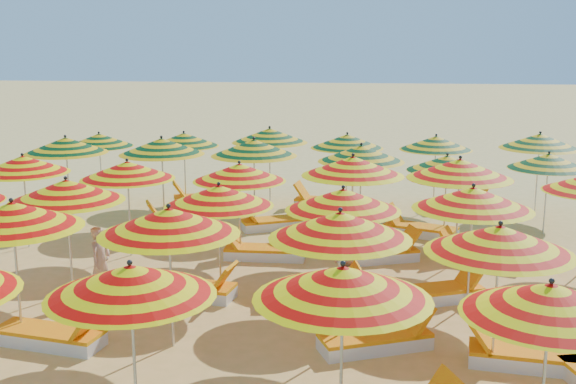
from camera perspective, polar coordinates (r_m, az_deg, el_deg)
The scene contains 46 objects.
ground at distance 14.41m, azimuth -0.23°, elevation -6.65°, with size 120.00×120.00×0.00m, color #F5C36D.
umbrella_2 at distance 8.66m, azimuth -12.34°, elevation -6.87°, with size 2.16×2.16×2.13m.
umbrella_3 at distance 8.25m, azimuth 4.35°, elevation -7.17°, with size 2.63×2.63×2.19m.
umbrella_4 at distance 8.48m, azimuth 20.01°, elevation -8.01°, with size 2.20×2.20×2.09m.
umbrella_7 at distance 11.75m, azimuth -20.96°, elevation -1.72°, with size 2.16×2.16×2.27m.
umbrella_8 at distance 10.83m, azimuth -9.39°, elevation -2.29°, with size 2.62×2.62×2.25m.
umbrella_9 at distance 10.52m, azimuth 4.14°, elevation -2.64°, with size 2.48×2.48×2.24m.
umbrella_10 at distance 10.36m, azimuth 16.38°, elevation -3.60°, with size 2.32×2.32×2.19m.
umbrella_13 at distance 13.57m, azimuth -17.11°, elevation 0.12°, with size 2.68×2.68×2.21m.
umbrella_14 at distance 13.02m, azimuth -5.48°, elevation -0.29°, with size 2.24×2.24×2.11m.
umbrella_15 at distance 12.51m, azimuth 4.38°, elevation -0.61°, with size 2.63×2.63×2.15m.
umbrella_16 at distance 12.75m, azimuth 14.41°, elevation -0.49°, with size 2.48×2.48×2.21m.
umbrella_18 at distance 16.95m, azimuth -20.22°, elevation 2.06°, with size 2.60×2.60×2.15m.
umbrella_19 at distance 15.66m, azimuth -12.58°, elevation 1.69°, with size 2.66×2.66×2.13m.
umbrella_20 at distance 15.23m, azimuth -3.87°, elevation 1.56°, with size 2.62×2.62×2.10m.
umbrella_21 at distance 15.07m, azimuth 5.15°, elevation 2.05°, with size 2.56×2.56×2.29m.
umbrella_22 at distance 15.07m, azimuth 13.42°, elevation 1.80°, with size 2.33×2.33×2.30m.
umbrella_24 at distance 19.10m, azimuth -17.16°, elevation 3.55°, with size 2.43×2.43×2.23m.
umbrella_25 at distance 18.19m, azimuth -9.95°, elevation 3.58°, with size 2.70×2.70×2.25m.
umbrella_26 at distance 17.70m, azimuth -2.71°, elevation 3.51°, with size 2.76×2.76×2.25m.
umbrella_27 at distance 17.21m, azimuth 5.81°, elevation 3.05°, with size 2.19×2.19×2.20m.
umbrella_28 at distance 17.25m, azimuth 12.46°, elevation 2.25°, with size 2.42×2.42×2.00m.
umbrella_29 at distance 18.08m, azimuth 19.90°, elevation 2.31°, with size 2.29×2.29×2.02m.
umbrella_30 at distance 21.10m, azimuth -14.70°, elevation 4.00°, with size 2.18×2.18×2.03m.
umbrella_31 at distance 20.39m, azimuth -8.22°, elevation 4.12°, with size 2.50×2.50×2.08m.
umbrella_32 at distance 20.00m, azimuth -1.46°, elevation 4.49°, with size 2.36×2.36×2.24m.
umbrella_33 at distance 19.71m, azimuth 4.69°, elevation 4.02°, with size 2.18×2.18×2.11m.
umbrella_34 at distance 19.90m, azimuth 11.61°, elevation 3.82°, with size 2.05×2.05×2.09m.
umbrella_35 at distance 20.12m, azimuth 19.27°, elevation 3.82°, with size 2.68×2.68×2.22m.
lounger_3 at distance 11.87m, azimuth -18.14°, elevation -10.76°, with size 1.81×0.89×0.69m.
lounger_4 at distance 11.26m, azimuth 7.11°, elevation -11.49°, with size 1.82×1.21×0.69m.
lounger_5 at distance 11.17m, azimuth 18.30°, elevation -12.25°, with size 1.79×0.80×0.69m.
lounger_7 at distance 13.37m, azimuth -7.67°, elevation -7.60°, with size 1.81×0.87×0.69m.
lounger_8 at distance 12.99m, azimuth 2.01°, elevation -8.11°, with size 1.81×0.90×0.69m.
lounger_9 at distance 13.34m, azimuth 11.74°, elevation -7.81°, with size 1.82×1.20×0.69m.
lounger_10 at distance 15.47m, azimuth -2.00°, elevation -4.73°, with size 1.74×0.60×0.69m.
lounger_11 at distance 15.42m, azimuth 7.23°, elevation -4.88°, with size 1.83×1.15×0.69m.
lounger_12 at distance 15.61m, azimuth 14.92°, elevation -5.00°, with size 1.82×1.17×0.69m.
lounger_13 at distance 18.17m, azimuth -8.44°, elevation -2.28°, with size 1.82×1.18×0.69m.
lounger_14 at distance 17.83m, azimuth -1.13°, elevation -2.43°, with size 1.82×1.26×0.69m.
lounger_15 at distance 17.47m, azimuth 10.30°, elevation -2.93°, with size 1.82×1.19×0.69m.
lounger_16 at distance 20.53m, azimuth -6.75°, elevation -0.54°, with size 1.83×1.06×0.69m.
lounger_17 at distance 19.99m, azimuth 2.89°, elevation -0.82°, with size 1.80×0.85×0.69m.
lounger_18 at distance 20.14m, azimuth 13.13°, elevation -1.04°, with size 1.83×1.15×0.69m.
beachgoer_b at distance 13.51m, azimuth 4.71°, elevation -5.13°, with size 0.62×0.49×1.28m, color tan.
beachgoer_a at distance 13.52m, azimuth -14.59°, elevation -5.40°, with size 0.48×0.32×1.32m, color tan.
Camera 1 is at (1.59, -13.54, 4.67)m, focal length 45.00 mm.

